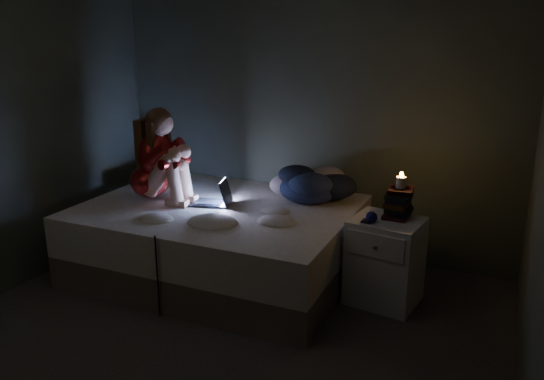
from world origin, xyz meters
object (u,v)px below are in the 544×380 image
Objects in this scene: woman at (148,154)px; candle at (401,182)px; nightstand at (385,261)px; bed at (219,239)px; phone at (370,221)px; laptop at (210,191)px.

candle is at bearing 4.90° from woman.
woman is 9.71× the size of candle.
nightstand is 0.59m from candle.
woman is (-0.59, -0.08, 0.68)m from bed.
woman is at bearing -178.61° from phone.
woman is at bearing -172.23° from bed.
phone is at bearing -2.15° from bed.
woman is at bearing -173.74° from candle.
phone is at bearing -127.60° from nightstand.
laptop reaches higher than phone.
candle is (0.06, 0.09, 0.58)m from nightstand.
candle is 0.35m from phone.
laptop reaches higher than nightstand.
candle is (1.41, 0.14, 0.61)m from bed.
woman reaches higher than candle.
laptop is at bearing 178.20° from phone.
phone reaches higher than bed.
bed is at bearing -169.74° from nightstand.
woman is 0.59m from laptop.
candle is at bearing 5.62° from bed.
woman reaches higher than nightstand.
laptop is (-0.08, 0.00, 0.40)m from bed.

